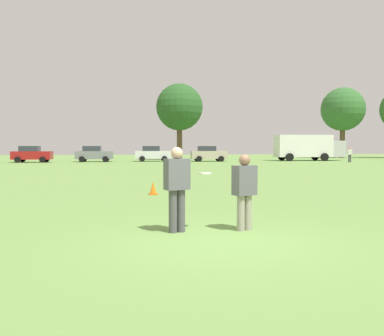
{
  "coord_description": "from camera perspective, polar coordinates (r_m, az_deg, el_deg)",
  "views": [
    {
      "loc": [
        -1.84,
        -7.52,
        1.74
      ],
      "look_at": [
        -0.11,
        2.33,
        1.23
      ],
      "focal_mm": 38.87,
      "sensor_mm": 36.0,
      "label": 1
    }
  ],
  "objects": [
    {
      "name": "parked_car_near_right",
      "position": [
        49.47,
        -5.43,
        1.98
      ],
      "size": [
        4.28,
        2.37,
        1.82
      ],
      "color": "silver",
      "rests_on": "ground"
    },
    {
      "name": "ground_plane",
      "position": [
        7.94,
        3.75,
        -9.75
      ],
      "size": [
        165.25,
        165.25,
        0.0
      ],
      "primitive_type": "plane",
      "color": "#6B9347"
    },
    {
      "name": "tree_west_maple",
      "position": [
        56.37,
        -1.73,
        8.31
      ],
      "size": [
        6.28,
        6.28,
        10.2
      ],
      "color": "brown",
      "rests_on": "ground"
    },
    {
      "name": "parked_car_center",
      "position": [
        49.38,
        -21.14,
        1.8
      ],
      "size": [
        4.28,
        2.37,
        1.82
      ],
      "color": "maroon",
      "rests_on": "ground"
    },
    {
      "name": "tree_center_elm",
      "position": [
        69.75,
        20.0,
        7.55
      ],
      "size": [
        6.76,
        6.76,
        10.99
      ],
      "color": "brown",
      "rests_on": "ground"
    },
    {
      "name": "player_defender",
      "position": [
        8.69,
        7.21,
        -2.74
      ],
      "size": [
        0.54,
        0.42,
        1.59
      ],
      "color": "gray",
      "rests_on": "ground"
    },
    {
      "name": "frisbee",
      "position": [
        8.67,
        1.78,
        -0.74
      ],
      "size": [
        0.27,
        0.27,
        0.04
      ],
      "color": "white"
    },
    {
      "name": "bystander_sideline_watcher",
      "position": [
        49.43,
        20.83,
        1.83
      ],
      "size": [
        0.52,
        0.4,
        1.68
      ],
      "color": "#4C4C51",
      "rests_on": "ground"
    },
    {
      "name": "box_truck",
      "position": [
        53.53,
        15.6,
        2.85
      ],
      "size": [
        8.6,
        3.26,
        3.18
      ],
      "color": "white",
      "rests_on": "ground"
    },
    {
      "name": "parked_car_mid_right",
      "position": [
        49.13,
        -13.3,
        1.91
      ],
      "size": [
        4.28,
        2.37,
        1.82
      ],
      "color": "slate",
      "rests_on": "ground"
    },
    {
      "name": "traffic_cone",
      "position": [
        15.19,
        -5.35,
        -2.79
      ],
      "size": [
        0.32,
        0.32,
        0.48
      ],
      "color": "#D8590C",
      "rests_on": "ground"
    },
    {
      "name": "player_thrower",
      "position": [
        8.43,
        -2.09,
        -2.26
      ],
      "size": [
        0.54,
        0.4,
        1.74
      ],
      "color": "#4C4C51",
      "rests_on": "ground"
    },
    {
      "name": "parked_car_far_right",
      "position": [
        49.2,
        2.26,
        1.99
      ],
      "size": [
        4.28,
        2.37,
        1.82
      ],
      "color": "#B7AD99",
      "rests_on": "ground"
    }
  ]
}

